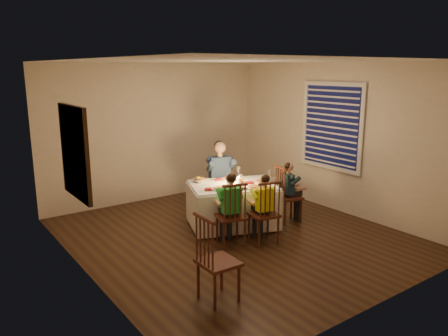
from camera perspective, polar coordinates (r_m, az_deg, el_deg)
ground at (r=6.76m, az=1.32°, el=-8.82°), size 5.00×5.00×0.00m
wall_left at (r=5.37m, az=-18.14°, el=-0.68°), size 0.02×5.00×2.60m
wall_right at (r=7.93m, az=14.48°, el=3.80°), size 0.02×5.00×2.60m
wall_back at (r=8.49m, az=-8.88°, el=4.63°), size 4.50×0.02×2.60m
ceiling at (r=6.28m, az=1.45°, el=13.81°), size 5.00×5.00×0.00m
dining_table at (r=6.99m, az=1.14°, el=-3.72°), size 1.60×1.39×0.67m
chair_adult at (r=7.81m, az=-0.50°, el=-5.75°), size 0.49×0.48×0.95m
chair_near_left at (r=6.45m, az=0.88°, el=-9.92°), size 0.48×0.47×0.95m
chair_near_right at (r=6.56m, az=5.14°, el=-9.55°), size 0.46×0.44×0.95m
chair_end at (r=7.43m, az=8.32°, el=-6.89°), size 0.46×0.47×0.95m
chair_extra at (r=5.05m, az=-0.73°, el=-16.77°), size 0.40×0.42×1.00m
adult at (r=7.81m, az=-0.50°, el=-5.75°), size 0.58×0.56×1.28m
child_green at (r=6.45m, az=0.88°, el=-9.92°), size 0.43×0.41×1.07m
child_yellow at (r=6.56m, az=5.14°, el=-9.55°), size 0.38×0.36×1.02m
child_teal at (r=7.43m, az=8.32°, el=-6.89°), size 0.36×0.38×1.01m
setting_adult at (r=7.22m, az=0.70°, el=-1.45°), size 0.34×0.34×0.02m
setting_green at (r=6.64m, az=-0.56°, el=-2.74°), size 0.34×0.34×0.02m
setting_yellow at (r=6.73m, az=3.92°, el=-2.55°), size 0.34×0.34×0.02m
setting_teal at (r=7.06m, az=4.81°, el=-1.83°), size 0.34×0.34×0.02m
candle_left at (r=6.91m, az=0.56°, el=-1.77°), size 0.06×0.06×0.10m
candle_right at (r=6.95m, az=1.93°, el=-1.68°), size 0.06×0.06×0.10m
squash at (r=7.08m, az=-3.39°, el=-1.48°), size 0.09×0.09×0.09m
orange_fruit at (r=7.02m, az=2.25°, el=-1.64°), size 0.08×0.08×0.08m
serving_bowl at (r=7.08m, az=-3.21°, el=-1.63°), size 0.23×0.23×0.05m
wall_mirror at (r=5.62m, az=-18.91°, el=1.94°), size 0.06×0.95×1.15m
window_blinds at (r=7.94m, az=13.81°, el=5.30°), size 0.07×1.34×1.54m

